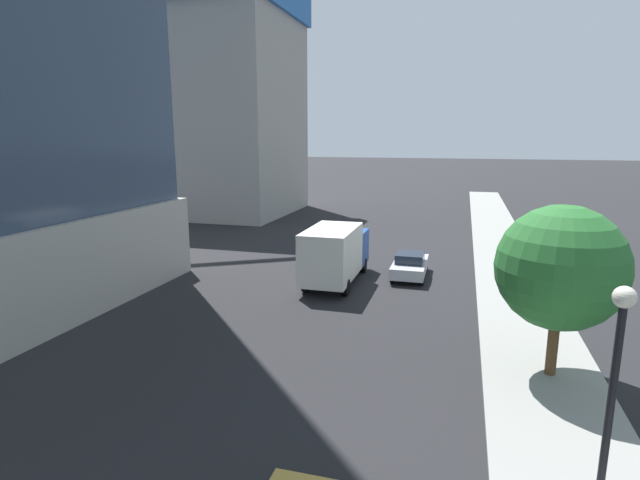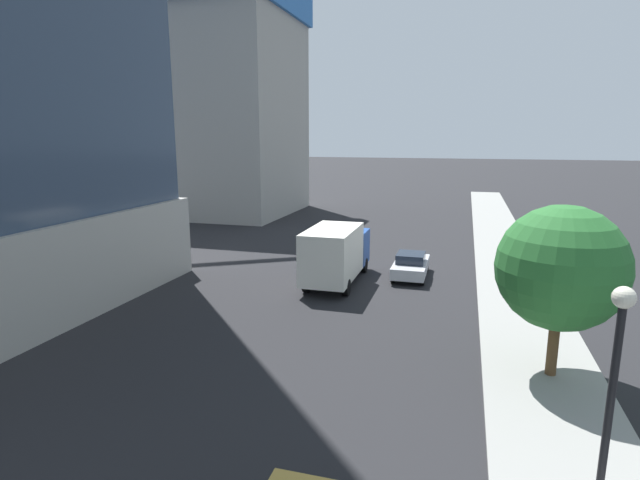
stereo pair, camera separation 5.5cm
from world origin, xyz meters
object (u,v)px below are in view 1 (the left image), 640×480
Objects in this scene: street_lamp at (615,372)px; car_silver at (410,265)px; box_truck at (335,252)px; construction_building at (230,90)px; street_tree at (560,268)px.

car_silver is at bearing 107.43° from street_lamp.
construction_building is at bearing 126.83° from box_truck.
street_tree is (0.16, 7.21, 0.30)m from street_lamp.
box_truck is (-3.97, -2.44, 1.08)m from car_silver.
construction_building is 31.07m from box_truck.
car_silver is (-5.87, 18.70, -2.91)m from street_lamp.
car_silver is (-6.03, 11.49, -3.21)m from street_tree.
street_tree is (27.39, -32.25, -9.02)m from construction_building.
street_lamp is 0.89× the size of street_tree.
car_silver is at bearing 117.72° from street_tree.
box_truck is (17.38, -23.21, -11.15)m from construction_building.
street_lamp is (27.22, -39.47, -9.32)m from construction_building.
street_lamp is 0.75× the size of box_truck.
construction_building is at bearing 124.60° from street_lamp.
car_silver is at bearing -44.20° from construction_building.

